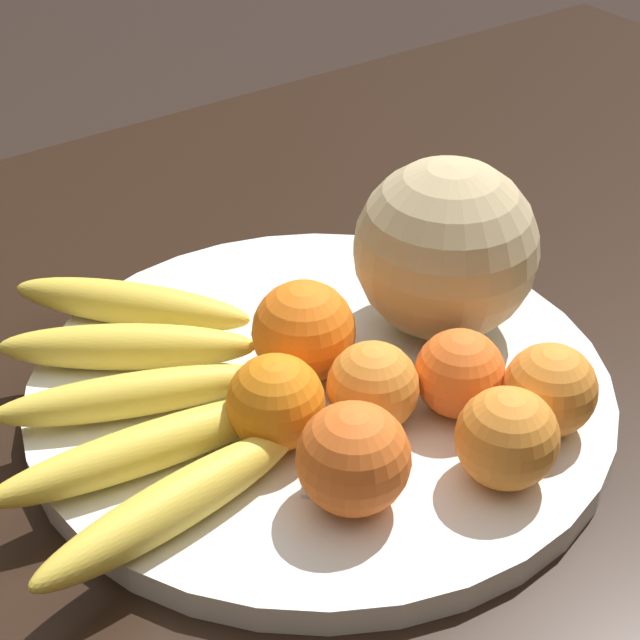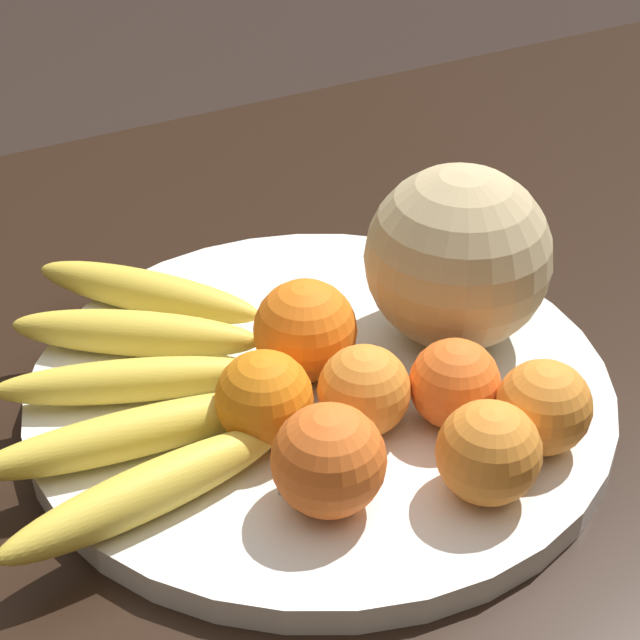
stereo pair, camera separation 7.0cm
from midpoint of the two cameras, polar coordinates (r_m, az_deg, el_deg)
The scene contains 12 objects.
kitchen_table at distance 0.82m, azimuth 3.88°, elevation -8.21°, with size 1.50×0.95×0.72m.
fruit_bowl at distance 0.73m, azimuth 2.73°, elevation -3.85°, with size 0.40×0.40×0.02m.
melon at distance 0.75m, azimuth 10.04°, elevation 3.21°, with size 0.13×0.13×0.13m.
banana_bunch at distance 0.71m, azimuth -6.78°, elevation -3.32°, with size 0.24×0.30×0.03m.
orange_front_left at distance 0.62m, azimuth 3.74°, elevation -7.61°, with size 0.07×0.07×0.07m.
orange_front_right at distance 0.68m, azimuth 14.75°, elevation -4.63°, with size 0.06×0.06×0.06m.
orange_mid_center at distance 0.64m, azimuth 12.13°, elevation -7.05°, with size 0.06×0.06×0.06m.
orange_back_left at distance 0.66m, azimuth 0.01°, elevation -4.33°, with size 0.06×0.06×0.06m.
orange_back_right at distance 0.67m, azimuth 5.34°, elevation -3.89°, with size 0.06×0.06×0.06m.
orange_top_small at distance 0.71m, azimuth 2.13°, elevation -0.79°, with size 0.07×0.07×0.07m.
orange_side_extra at distance 0.69m, azimuth 10.10°, elevation -3.47°, with size 0.06×0.06×0.06m.
produce_tag at distance 0.67m, azimuth 2.69°, elevation -7.13°, with size 0.07×0.08×0.00m.
Camera 2 is at (0.30, 0.52, 1.19)m, focal length 60.00 mm.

